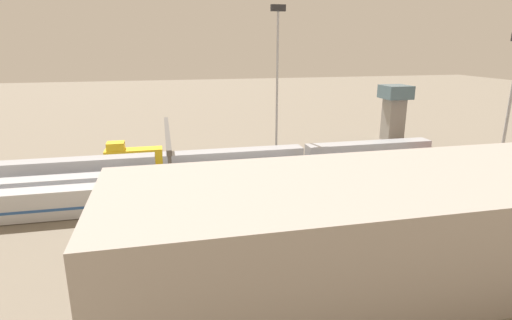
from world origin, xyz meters
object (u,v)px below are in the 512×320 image
(train_on_track_4, at_px, (230,189))
(light_mast_1, at_px, (512,90))
(light_mast_0, at_px, (277,64))
(train_on_track_3, at_px, (142,184))
(signal_gantry, at_px, (168,139))
(train_on_track_0, at_px, (133,157))
(control_tower, at_px, (394,108))
(train_on_track_2, at_px, (234,164))
(maintenance_shed, at_px, (376,227))

(train_on_track_4, bearing_deg, light_mast_1, 175.53)
(light_mast_0, xyz_separation_m, light_mast_1, (-28.51, 26.39, -2.97))
(train_on_track_3, xyz_separation_m, light_mast_0, (-25.45, -18.13, 16.22))
(signal_gantry, bearing_deg, light_mast_0, -148.48)
(train_on_track_0, xyz_separation_m, control_tower, (-58.03, -10.61, 5.32))
(light_mast_0, bearing_deg, train_on_track_4, 60.08)
(light_mast_0, relative_size, control_tower, 2.26)
(control_tower, bearing_deg, light_mast_1, 86.92)
(train_on_track_0, distance_m, control_tower, 59.23)
(train_on_track_0, relative_size, light_mast_0, 0.35)
(train_on_track_2, relative_size, train_on_track_4, 0.62)
(train_on_track_4, height_order, signal_gantry, signal_gantry)
(train_on_track_4, relative_size, maintenance_shed, 2.25)
(signal_gantry, bearing_deg, light_mast_1, 165.12)
(signal_gantry, xyz_separation_m, maintenance_shed, (-18.81, 31.52, -2.44))
(control_tower, bearing_deg, train_on_track_2, 26.58)
(train_on_track_2, xyz_separation_m, train_on_track_4, (2.46, 10.00, -0.55))
(light_mast_1, relative_size, maintenance_shed, 0.46)
(train_on_track_4, bearing_deg, maintenance_shed, 116.45)
(light_mast_1, bearing_deg, train_on_track_4, -4.47)
(train_on_track_4, distance_m, signal_gantry, 13.94)
(light_mast_1, height_order, maintenance_shed, light_mast_1)
(train_on_track_0, bearing_deg, train_on_track_3, 98.51)
(train_on_track_4, bearing_deg, train_on_track_3, -22.38)
(train_on_track_2, distance_m, maintenance_shed, 32.67)
(train_on_track_2, height_order, signal_gantry, signal_gantry)
(train_on_track_2, bearing_deg, train_on_track_3, 18.91)
(train_on_track_3, relative_size, train_on_track_0, 4.72)
(light_mast_1, distance_m, control_tower, 34.80)
(train_on_track_2, xyz_separation_m, control_tower, (-41.19, -20.61, 4.86))
(train_on_track_2, bearing_deg, train_on_track_4, 76.20)
(signal_gantry, height_order, maintenance_shed, maintenance_shed)
(train_on_track_0, bearing_deg, light_mast_0, -173.56)
(train_on_track_2, bearing_deg, maintenance_shed, 104.67)
(light_mast_0, relative_size, light_mast_1, 1.23)
(signal_gantry, bearing_deg, control_tower, -158.28)
(light_mast_0, bearing_deg, light_mast_1, 137.20)
(train_on_track_0, relative_size, light_mast_1, 0.43)
(train_on_track_3, bearing_deg, signal_gantry, -128.97)
(light_mast_1, relative_size, signal_gantry, 0.94)
(train_on_track_4, xyz_separation_m, train_on_track_0, (14.38, -20.00, 0.09))
(train_on_track_3, xyz_separation_m, light_mast_1, (-53.96, 8.27, 13.25))
(train_on_track_3, bearing_deg, train_on_track_2, -161.09)
(signal_gantry, bearing_deg, maintenance_shed, 120.82)
(train_on_track_2, relative_size, signal_gantry, 2.86)
(train_on_track_0, xyz_separation_m, maintenance_shed, (-25.09, 41.52, 2.83))
(light_mast_0, relative_size, signal_gantry, 1.15)
(light_mast_0, bearing_deg, train_on_track_3, 35.46)
(maintenance_shed, height_order, control_tower, control_tower)
(train_on_track_2, distance_m, control_tower, 46.31)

